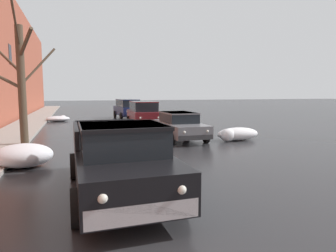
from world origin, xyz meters
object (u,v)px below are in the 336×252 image
Objects in this scene: bare_tree_mid_block at (20,81)px; pickup_truck_black_approaching_near_lane at (118,158)px; suv_maroon_parked_kerbside_mid at (143,113)px; suv_darkblue_parked_far_down_block at (127,108)px; sedan_grey_parked_kerbside_close at (179,125)px.

bare_tree_mid_block reaches higher than pickup_truck_black_approaching_near_lane.
suv_maroon_parked_kerbside_mid reaches higher than pickup_truck_black_approaching_near_lane.
bare_tree_mid_block is at bearing -118.28° from suv_darkblue_parked_far_down_block.
suv_darkblue_parked_far_down_block is (0.11, 7.02, 0.00)m from suv_maroon_parked_kerbside_mid.
suv_darkblue_parked_far_down_block reaches higher than sedan_grey_parked_kerbside_close.
pickup_truck_black_approaching_near_lane is 1.22× the size of sedan_grey_parked_kerbside_close.
bare_tree_mid_block reaches higher than suv_darkblue_parked_far_down_block.
suv_maroon_parked_kerbside_mid is at bearing 93.57° from sedan_grey_parked_kerbside_close.
suv_maroon_parked_kerbside_mid and suv_darkblue_parked_far_down_block have the same top height.
sedan_grey_parked_kerbside_close is (7.41, -0.21, -2.20)m from bare_tree_mid_block.
pickup_truck_black_approaching_near_lane is at bearing -100.82° from suv_darkblue_parked_far_down_block.
sedan_grey_parked_kerbside_close is 0.90× the size of suv_darkblue_parked_far_down_block.
pickup_truck_black_approaching_near_lane is 14.41m from suv_maroon_parked_kerbside_mid.
suv_maroon_parked_kerbside_mid is (3.88, 13.88, 0.11)m from pickup_truck_black_approaching_near_lane.
sedan_grey_parked_kerbside_close is 13.46m from suv_darkblue_parked_far_down_block.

